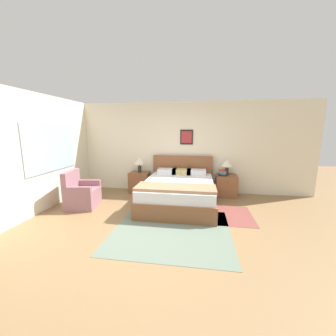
{
  "coord_description": "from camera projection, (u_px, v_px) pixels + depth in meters",
  "views": [
    {
      "loc": [
        0.75,
        -3.33,
        1.82
      ],
      "look_at": [
        0.02,
        1.45,
        0.92
      ],
      "focal_mm": 22.0,
      "sensor_mm": 36.0,
      "label": 1
    }
  ],
  "objects": [
    {
      "name": "book_slim_near_top",
      "position": [
        222.0,
        171.0,
        5.57
      ],
      "size": [
        0.23,
        0.24,
        0.04
      ],
      "rotation": [
        0.0,
        0.0,
        -0.15
      ],
      "color": "#B7332D",
      "rests_on": "book_novel_upper"
    },
    {
      "name": "area_rug_bedside",
      "position": [
        232.0,
        215.0,
        4.43
      ],
      "size": [
        0.84,
        1.11,
        0.01
      ],
      "color": "brown",
      "rests_on": "ground_plane"
    },
    {
      "name": "table_lamp_by_door",
      "position": [
        227.0,
        164.0,
        5.58
      ],
      "size": [
        0.31,
        0.31,
        0.43
      ],
      "color": "#2D2823",
      "rests_on": "nightstand_by_door"
    },
    {
      "name": "nightstand_by_door",
      "position": [
        226.0,
        186.0,
        5.68
      ],
      "size": [
        0.56,
        0.5,
        0.6
      ],
      "color": "brown",
      "rests_on": "ground_plane"
    },
    {
      "name": "table_lamp_near_window",
      "position": [
        139.0,
        162.0,
        5.94
      ],
      "size": [
        0.31,
        0.31,
        0.43
      ],
      "color": "#2D2823",
      "rests_on": "nightstand_near_window"
    },
    {
      "name": "book_novel_upper",
      "position": [
        222.0,
        172.0,
        5.58
      ],
      "size": [
        0.23,
        0.24,
        0.04
      ],
      "rotation": [
        0.0,
        0.0,
        -0.09
      ],
      "color": "#4C7551",
      "rests_on": "book_hardcover_middle"
    },
    {
      "name": "nightstand_near_window",
      "position": [
        140.0,
        182.0,
        6.04
      ],
      "size": [
        0.56,
        0.5,
        0.6
      ],
      "color": "brown",
      "rests_on": "ground_plane"
    },
    {
      "name": "book_hardcover_middle",
      "position": [
        222.0,
        173.0,
        5.58
      ],
      "size": [
        0.18,
        0.28,
        0.03
      ],
      "rotation": [
        0.0,
        0.0,
        0.1
      ],
      "color": "#335693",
      "rests_on": "book_thick_bottom"
    },
    {
      "name": "book_thick_bottom",
      "position": [
        222.0,
        175.0,
        5.59
      ],
      "size": [
        0.19,
        0.21,
        0.04
      ],
      "rotation": [
        0.0,
        0.0,
        -0.01
      ],
      "color": "#232328",
      "rests_on": "nightstand_by_door"
    },
    {
      "name": "wall_back",
      "position": [
        174.0,
        148.0,
        6.03
      ],
      "size": [
        7.81,
        0.09,
        2.6
      ],
      "color": "beige",
      "rests_on": "ground_plane"
    },
    {
      "name": "wall_left",
      "position": [
        58.0,
        151.0,
        5.11
      ],
      "size": [
        0.08,
        5.03,
        2.6
      ],
      "color": "beige",
      "rests_on": "ground_plane"
    },
    {
      "name": "armchair",
      "position": [
        81.0,
        194.0,
        4.91
      ],
      "size": [
        0.75,
        0.83,
        0.88
      ],
      "rotation": [
        0.0,
        0.0,
        -1.41
      ],
      "color": "#8E606B",
      "rests_on": "ground_plane"
    },
    {
      "name": "ground_plane",
      "position": [
        155.0,
        233.0,
        3.68
      ],
      "size": [
        16.0,
        16.0,
        0.0
      ],
      "primitive_type": "plane",
      "color": "olive"
    },
    {
      "name": "bed",
      "position": [
        179.0,
        192.0,
        5.05
      ],
      "size": [
        1.71,
        2.16,
        1.08
      ],
      "color": "brown",
      "rests_on": "ground_plane"
    },
    {
      "name": "area_rug_main",
      "position": [
        172.0,
        230.0,
        3.78
      ],
      "size": [
        2.12,
        1.98,
        0.01
      ],
      "color": "slate",
      "rests_on": "ground_plane"
    }
  ]
}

